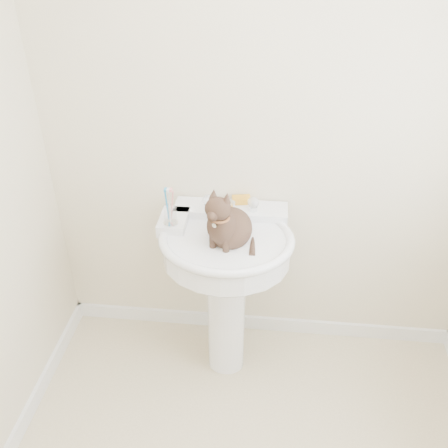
% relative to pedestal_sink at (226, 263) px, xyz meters
% --- Properties ---
extents(wall_back, '(2.20, 0.00, 2.50)m').
position_rel_pedestal_sink_xyz_m(wall_back, '(0.16, 0.29, 0.55)').
color(wall_back, beige).
rests_on(wall_back, ground).
extents(baseboard_back, '(2.20, 0.02, 0.09)m').
position_rel_pedestal_sink_xyz_m(baseboard_back, '(0.16, 0.28, -0.65)').
color(baseboard_back, white).
rests_on(baseboard_back, floor).
extents(pedestal_sink, '(0.65, 0.63, 0.89)m').
position_rel_pedestal_sink_xyz_m(pedestal_sink, '(0.00, 0.00, 0.00)').
color(pedestal_sink, white).
rests_on(pedestal_sink, floor).
extents(faucet, '(0.28, 0.12, 0.14)m').
position_rel_pedestal_sink_xyz_m(faucet, '(0.00, 0.16, 0.23)').
color(faucet, silver).
rests_on(faucet, pedestal_sink).
extents(soap_bar, '(0.10, 0.07, 0.03)m').
position_rel_pedestal_sink_xyz_m(soap_bar, '(0.05, 0.25, 0.21)').
color(soap_bar, orange).
rests_on(soap_bar, pedestal_sink).
extents(toothbrush_cup, '(0.07, 0.07, 0.18)m').
position_rel_pedestal_sink_xyz_m(toothbrush_cup, '(-0.26, 0.02, 0.24)').
color(toothbrush_cup, silver).
rests_on(toothbrush_cup, pedestal_sink).
extents(cat, '(0.22, 0.28, 0.41)m').
position_rel_pedestal_sink_xyz_m(cat, '(0.01, -0.03, 0.23)').
color(cat, '#482F23').
rests_on(cat, pedestal_sink).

